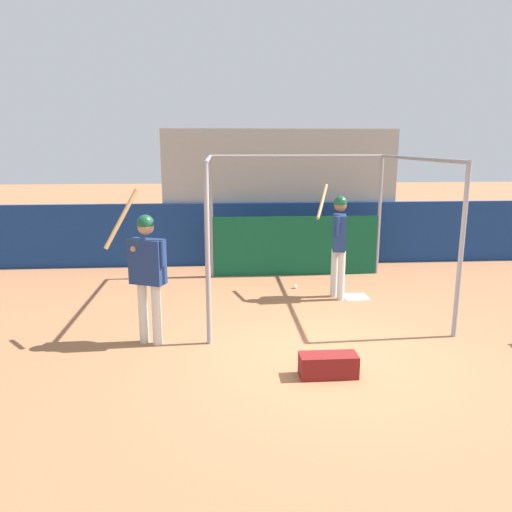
% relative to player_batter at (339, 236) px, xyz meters
% --- Properties ---
extents(ground_plane, '(60.00, 60.00, 0.00)m').
position_rel_player_batter_xyz_m(ground_plane, '(-0.70, -2.51, -1.14)').
color(ground_plane, '#9E6642').
extents(outfield_wall, '(24.00, 0.12, 1.44)m').
position_rel_player_batter_xyz_m(outfield_wall, '(-0.70, 2.72, -0.42)').
color(outfield_wall, navy).
rests_on(outfield_wall, ground).
extents(bleacher_section, '(5.40, 3.20, 3.12)m').
position_rel_player_batter_xyz_m(bleacher_section, '(-0.70, 4.38, 0.41)').
color(bleacher_section, '#9E9E99').
rests_on(bleacher_section, ground).
extents(batting_cage, '(3.63, 3.75, 2.54)m').
position_rel_player_batter_xyz_m(batting_cage, '(-0.50, 1.05, -0.01)').
color(batting_cage, gray).
rests_on(batting_cage, ground).
extents(home_plate, '(0.44, 0.44, 0.02)m').
position_rel_player_batter_xyz_m(home_plate, '(0.36, -0.01, -1.13)').
color(home_plate, white).
rests_on(home_plate, ground).
extents(player_batter, '(0.58, 0.92, 2.03)m').
position_rel_player_batter_xyz_m(player_batter, '(0.00, 0.00, 0.00)').
color(player_batter, silver).
rests_on(player_batter, ground).
extents(player_waiting, '(0.85, 0.57, 2.15)m').
position_rel_player_batter_xyz_m(player_waiting, '(-3.12, -1.91, -0.02)').
color(player_waiting, silver).
rests_on(player_waiting, ground).
extents(equipment_bag, '(0.70, 0.28, 0.28)m').
position_rel_player_batter_xyz_m(equipment_bag, '(-0.83, -3.11, -1.00)').
color(equipment_bag, maroon).
rests_on(equipment_bag, ground).
extents(baseball, '(0.07, 0.07, 0.07)m').
position_rel_player_batter_xyz_m(baseball, '(-0.67, 0.66, -1.11)').
color(baseball, white).
rests_on(baseball, ground).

